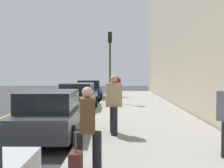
{
  "coord_description": "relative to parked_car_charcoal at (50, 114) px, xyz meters",
  "views": [
    {
      "loc": [
        -14.02,
        -2.17,
        2.09
      ],
      "look_at": [
        0.44,
        -1.87,
        1.47
      ],
      "focal_mm": 42.52,
      "sensor_mm": 36.0,
      "label": 1
    }
  ],
  "objects": [
    {
      "name": "snow_bank_curb",
      "position": [
        2.42,
        -0.69,
        -0.65
      ],
      "size": [
        4.17,
        0.56,
        0.22
      ],
      "primitive_type": "cube",
      "color": "white",
      "rests_on": "ground"
    },
    {
      "name": "pedestrian_tan_coat",
      "position": [
        -0.1,
        -2.04,
        0.38
      ],
      "size": [
        0.61,
        0.53,
        1.85
      ],
      "color": "black",
      "rests_on": "sidewalk"
    },
    {
      "name": "pedestrian_brown_coat",
      "position": [
        -3.32,
        -1.58,
        0.28
      ],
      "size": [
        0.48,
        0.55,
        1.67
      ],
      "color": "black",
      "rests_on": "sidewalk"
    },
    {
      "name": "parked_car_charcoal",
      "position": [
        0.0,
        0.0,
        0.0
      ],
      "size": [
        4.3,
        2.0,
        1.51
      ],
      "color": "black",
      "rests_on": "ground"
    },
    {
      "name": "parked_car_navy",
      "position": [
        12.08,
        0.02,
        -0.0
      ],
      "size": [
        4.19,
        2.01,
        1.51
      ],
      "color": "black",
      "rests_on": "ground"
    },
    {
      "name": "rolling_suitcase",
      "position": [
        -3.69,
        -1.4,
        -0.36
      ],
      "size": [
        0.34,
        0.22,
        0.85
      ],
      "color": "#471E19",
      "rests_on": "sidewalk"
    },
    {
      "name": "pedestrian_burgundy_coat",
      "position": [
        12.74,
        -2.17,
        0.3
      ],
      "size": [
        0.56,
        0.5,
        1.7
      ],
      "color": "black",
      "rests_on": "sidewalk"
    },
    {
      "name": "ground_plane",
      "position": [
        5.58,
        0.01,
        -0.76
      ],
      "size": [
        56.0,
        56.0,
        0.0
      ],
      "primitive_type": "plane",
      "color": "#333335"
    },
    {
      "name": "parked_car_green",
      "position": [
        6.24,
        0.04,
        0.0
      ],
      "size": [
        4.33,
        1.9,
        1.51
      ],
      "color": "black",
      "rests_on": "ground"
    },
    {
      "name": "sidewalk",
      "position": [
        5.58,
        -3.29,
        -0.68
      ],
      "size": [
        28.0,
        4.6,
        0.15
      ],
      "primitive_type": "cube",
      "color": "gray",
      "rests_on": "ground"
    },
    {
      "name": "lane_stripe_centre",
      "position": [
        5.58,
        3.21,
        -0.75
      ],
      "size": [
        28.0,
        0.14,
        0.01
      ],
      "primitive_type": "cube",
      "color": "gold",
      "rests_on": "ground"
    },
    {
      "name": "traffic_light_pole",
      "position": [
        9.0,
        -1.67,
        2.49
      ],
      "size": [
        0.35,
        0.26,
        4.6
      ],
      "color": "#2D2D19",
      "rests_on": "sidewalk"
    }
  ]
}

